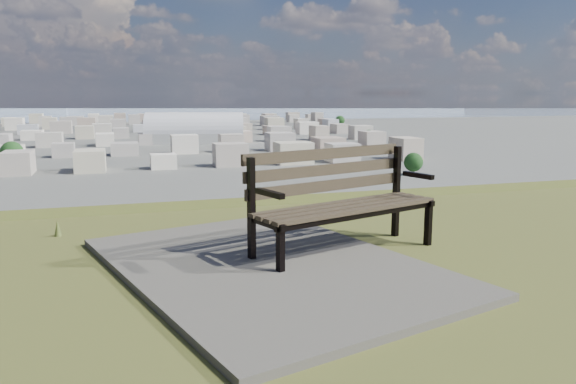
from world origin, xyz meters
name	(u,v)px	position (x,y,z in m)	size (l,w,h in m)	color
park_bench	(340,195)	(-1.10, 1.48, 25.59)	(2.08, 1.22, 1.04)	#3F3424
gravel_patch	(268,266)	(-1.94, 1.14, 25.03)	(2.45, 3.50, 0.07)	#55524A
grass_tufts	(562,306)	(-0.27, -0.63, 25.12)	(12.49, 7.18, 0.28)	olive
arena	(195,134)	(37.22, 300.05, 5.13)	(54.97, 31.99, 21.78)	#B5B5B1
city_blocks	(121,128)	(0.00, 394.44, 3.50)	(395.00, 361.00, 7.00)	beige
city_trees	(72,134)	(-26.39, 319.00, 4.83)	(406.52, 387.20, 9.98)	#2D2216
bay_water	(118,111)	(0.00, 900.00, 0.00)	(2400.00, 700.00, 0.12)	#94A8BC
far_hills	(89,94)	(-60.92, 1402.93, 25.47)	(2050.00, 340.00, 60.00)	#8491A4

